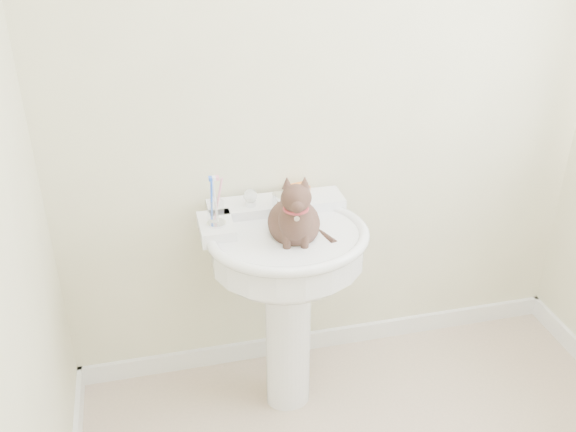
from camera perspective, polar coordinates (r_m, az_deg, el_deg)
wall_back at (r=2.46m, az=4.02°, el=11.64°), size 2.20×0.00×2.50m
baseboard_back at (r=3.03m, az=3.30°, el=-10.78°), size 2.20×0.02×0.09m
pedestal_sink at (r=2.39m, az=-0.09°, el=-4.47°), size 0.61×0.60×0.84m
faucet at (r=2.41m, az=-0.86°, el=1.85°), size 0.28×0.12×0.14m
soap_bar at (r=2.52m, az=0.81°, el=2.39°), size 0.10×0.08×0.03m
toothbrush_cup at (r=2.29m, az=-6.44°, el=0.35°), size 0.07×0.07×0.18m
cat at (r=2.26m, az=0.64°, el=-0.32°), size 0.20×0.26×0.38m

